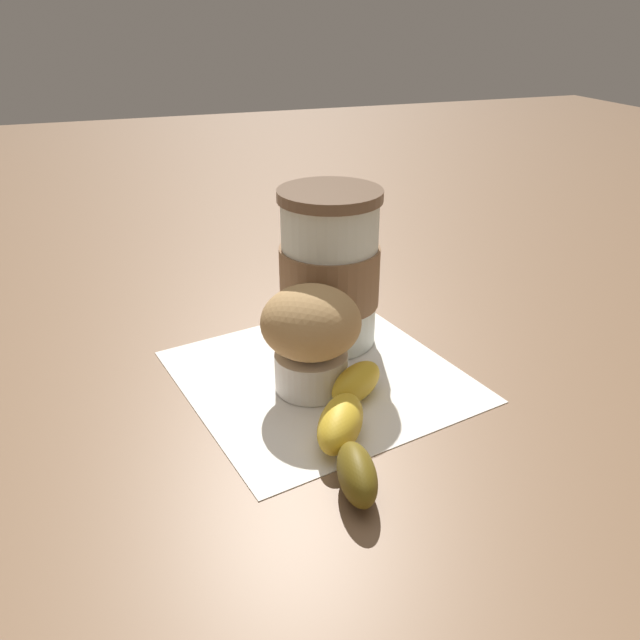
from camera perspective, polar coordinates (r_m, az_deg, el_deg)
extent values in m
plane|color=brown|center=(0.56, 0.00, -5.17)|extent=(3.00, 3.00, 0.00)
cube|color=white|center=(0.56, 0.00, -5.10)|extent=(0.27, 0.27, 0.00)
cylinder|color=silver|center=(0.59, 0.87, 4.29)|extent=(0.09, 0.09, 0.14)
cylinder|color=brown|center=(0.57, 0.92, 11.36)|extent=(0.10, 0.10, 0.01)
cylinder|color=#846042|center=(0.59, 0.86, 4.11)|extent=(0.09, 0.09, 0.06)
cylinder|color=white|center=(0.54, -0.81, -4.62)|extent=(0.06, 0.06, 0.03)
ellipsoid|color=#AD8451|center=(0.51, -0.84, -0.19)|extent=(0.08, 0.08, 0.06)
ellipsoid|color=gold|center=(0.52, 3.34, -5.75)|extent=(0.05, 0.06, 0.03)
ellipsoid|color=gold|center=(0.48, 1.89, -9.40)|extent=(0.07, 0.06, 0.03)
ellipsoid|color=brown|center=(0.43, 3.39, -13.87)|extent=(0.06, 0.04, 0.03)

